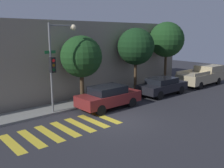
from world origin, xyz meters
TOP-DOWN VIEW (x-y plane):
  - ground_plane at (0.00, 0.00)m, footprint 60.00×60.00m
  - sidewalk at (0.00, 4.17)m, footprint 26.00×1.94m
  - building_row at (0.00, 8.54)m, footprint 26.00×6.00m
  - crosswalk at (-2.74, 0.80)m, footprint 5.87×2.60m
  - traffic_light_pole at (-1.61, 3.37)m, footprint 2.17×0.56m
  - sedan_near_corner at (1.33, 2.10)m, footprint 4.32×1.84m
  - sedan_middle at (6.98, 2.10)m, footprint 4.42×1.87m
  - pickup_truck at (13.10, 2.10)m, footprint 5.29×2.11m
  - tree_near_corner at (0.64, 4.13)m, footprint 2.84×2.84m
  - tree_midblock at (5.97, 4.13)m, footprint 3.00×3.00m
  - tree_far_end at (9.98, 4.13)m, footprint 3.18×3.18m

SIDE VIEW (x-z plane):
  - ground_plane at x=0.00m, z-range 0.00..0.00m
  - crosswalk at x=-2.74m, z-range 0.00..0.00m
  - sidewalk at x=0.00m, z-range 0.00..0.14m
  - sedan_middle at x=6.98m, z-range 0.05..1.44m
  - sedan_near_corner at x=1.33m, z-range 0.04..1.55m
  - pickup_truck at x=13.10m, z-range 0.01..1.82m
  - building_row at x=0.00m, z-range 0.00..5.76m
  - tree_near_corner at x=0.64m, z-range 0.93..5.68m
  - traffic_light_pole at x=-1.61m, z-range 0.78..6.26m
  - tree_midblock at x=5.97m, z-range 1.14..6.46m
  - tree_far_end at x=9.98m, z-range 1.34..7.23m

